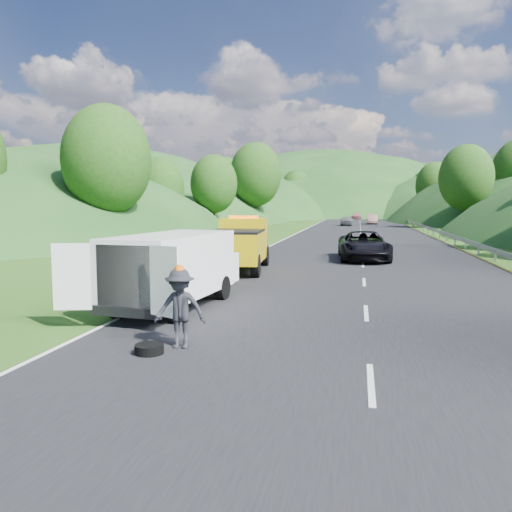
% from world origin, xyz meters
% --- Properties ---
extents(ground, '(320.00, 320.00, 0.00)m').
position_xyz_m(ground, '(0.00, 0.00, 0.00)').
color(ground, '#38661E').
rests_on(ground, ground).
extents(road_surface, '(14.00, 200.00, 0.02)m').
position_xyz_m(road_surface, '(3.00, 40.00, 0.01)').
color(road_surface, black).
rests_on(road_surface, ground).
extents(guardrail, '(0.06, 140.00, 1.52)m').
position_xyz_m(guardrail, '(10.30, 52.50, 0.00)').
color(guardrail, gray).
rests_on(guardrail, ground).
extents(tree_line_left, '(14.00, 140.00, 14.00)m').
position_xyz_m(tree_line_left, '(-19.00, 60.00, 0.00)').
color(tree_line_left, '#2D591A').
rests_on(tree_line_left, ground).
extents(tree_line_right, '(14.00, 140.00, 14.00)m').
position_xyz_m(tree_line_right, '(23.00, 60.00, 0.00)').
color(tree_line_right, '#2D591A').
rests_on(tree_line_right, ground).
extents(hills_backdrop, '(201.00, 288.60, 44.00)m').
position_xyz_m(hills_backdrop, '(6.50, 134.70, 0.00)').
color(hills_backdrop, '#2D5B23').
rests_on(hills_backdrop, ground).
extents(tow_truck, '(2.82, 6.37, 2.66)m').
position_xyz_m(tow_truck, '(-2.89, 6.52, 1.30)').
color(tow_truck, black).
rests_on(tow_truck, ground).
extents(white_van, '(3.58, 6.79, 2.33)m').
position_xyz_m(white_van, '(-2.87, -2.34, 1.32)').
color(white_van, black).
rests_on(white_van, ground).
extents(woman, '(0.44, 0.57, 1.46)m').
position_xyz_m(woman, '(-3.23, -0.17, 0.00)').
color(woman, white).
rests_on(woman, ground).
extents(child, '(0.51, 0.42, 0.97)m').
position_xyz_m(child, '(-2.78, -0.37, 0.00)').
color(child, tan).
rests_on(child, ground).
extents(worker, '(1.23, 0.80, 1.80)m').
position_xyz_m(worker, '(-1.17, -6.53, 0.00)').
color(worker, black).
rests_on(worker, ground).
extents(suitcase, '(0.34, 0.20, 0.54)m').
position_xyz_m(suitcase, '(-4.18, -0.36, 0.27)').
color(suitcase, '#5F5B47').
rests_on(suitcase, ground).
extents(spare_tire, '(0.63, 0.63, 0.20)m').
position_xyz_m(spare_tire, '(-1.68, -7.09, 0.00)').
color(spare_tire, black).
rests_on(spare_tire, ground).
extents(passing_suv, '(3.19, 6.17, 1.66)m').
position_xyz_m(passing_suv, '(3.05, 12.47, 0.00)').
color(passing_suv, black).
rests_on(passing_suv, ground).
extents(dist_car_a, '(1.72, 4.27, 1.45)m').
position_xyz_m(dist_car_a, '(0.97, 58.37, 0.00)').
color(dist_car_a, '#4E4D52').
rests_on(dist_car_a, ground).
extents(dist_car_b, '(1.65, 4.75, 1.56)m').
position_xyz_m(dist_car_b, '(4.84, 64.77, 0.00)').
color(dist_car_b, '#805655').
rests_on(dist_car_b, ground).
extents(dist_car_c, '(1.99, 4.90, 1.42)m').
position_xyz_m(dist_car_c, '(2.33, 91.47, 0.00)').
color(dist_car_c, '#984C5E').
rests_on(dist_car_c, ground).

